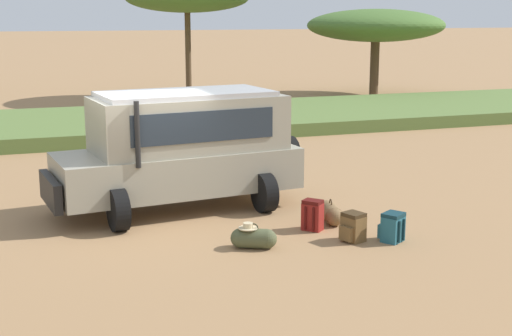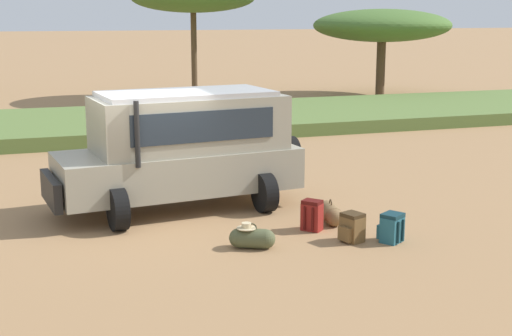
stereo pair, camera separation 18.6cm
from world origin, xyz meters
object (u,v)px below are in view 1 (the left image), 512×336
Objects in this scene: duffel_bag_soft_canvas at (330,213)px; acacia_tree_centre_back at (376,26)px; safari_vehicle at (182,147)px; backpack_beside_front_wheel at (392,227)px; duffel_bag_low_black_case at (253,238)px; backpack_cluster_center at (313,215)px; backpack_near_rear_wheel at (353,227)px.

acacia_tree_centre_back is at bearing 59.53° from duffel_bag_soft_canvas.
backpack_beside_front_wheel is at bearing -48.48° from safari_vehicle.
safari_vehicle is 7.12× the size of duffel_bag_low_black_case.
duffel_bag_soft_canvas is (1.94, 1.02, -0.00)m from duffel_bag_low_black_case.
backpack_cluster_center is at bearing -121.16° from acacia_tree_centre_back.
acacia_tree_centre_back is (11.45, 20.45, 3.14)m from backpack_near_rear_wheel.
backpack_beside_front_wheel reaches higher than backpack_near_rear_wheel.
safari_vehicle is at bearing 131.52° from backpack_beside_front_wheel.
safari_vehicle is 5.84× the size of duffel_bag_soft_canvas.
backpack_near_rear_wheel is (0.41, -0.85, -0.03)m from backpack_cluster_center.
safari_vehicle is 22.23m from acacia_tree_centre_back.
safari_vehicle is 9.36× the size of backpack_cluster_center.
safari_vehicle is at bearing 126.67° from backpack_near_rear_wheel.
duffel_bag_soft_canvas is at bearing -37.71° from safari_vehicle.
duffel_bag_soft_canvas is (0.14, 1.23, -0.07)m from backpack_near_rear_wheel.
backpack_near_rear_wheel is 1.82m from duffel_bag_low_black_case.
backpack_beside_front_wheel is 1.53m from backpack_cluster_center.
backpack_near_rear_wheel is 0.08× the size of acacia_tree_centre_back.
safari_vehicle is at bearing -128.54° from acacia_tree_centre_back.
backpack_cluster_center is 0.62× the size of duffel_bag_soft_canvas.
backpack_cluster_center is 1.54m from duffel_bag_low_black_case.
acacia_tree_centre_back reaches higher than backpack_cluster_center.
duffel_bag_soft_canvas is at bearing 83.68° from backpack_near_rear_wheel.
backpack_beside_front_wheel is 0.90× the size of backpack_cluster_center.
acacia_tree_centre_back is (13.79, 17.31, 2.10)m from safari_vehicle.
backpack_beside_front_wheel is at bearing -117.53° from acacia_tree_centre_back.
backpack_near_rear_wheel is (2.34, -3.15, -1.04)m from safari_vehicle.
duffel_bag_low_black_case is (-1.40, -0.64, -0.10)m from backpack_cluster_center.
backpack_beside_front_wheel is 0.56× the size of duffel_bag_soft_canvas.
duffel_bag_soft_canvas is (-0.52, 1.47, -0.08)m from backpack_beside_front_wheel.
duffel_bag_low_black_case is 24.41m from acacia_tree_centre_back.
backpack_near_rear_wheel is at bearing -53.33° from safari_vehicle.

